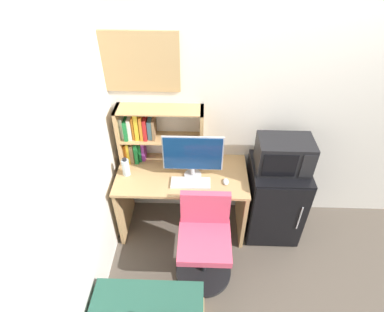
{
  "coord_description": "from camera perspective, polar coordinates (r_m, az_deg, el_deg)",
  "views": [
    {
      "loc": [
        -0.73,
        -2.59,
        2.82
      ],
      "look_at": [
        -0.81,
        -0.35,
        1.02
      ],
      "focal_mm": 29.34,
      "sensor_mm": 36.0,
      "label": 1
    }
  ],
  "objects": [
    {
      "name": "desk_chair",
      "position": [
        3.0,
        2.24,
        -15.54
      ],
      "size": [
        0.54,
        0.54,
        0.88
      ],
      "color": "black",
      "rests_on": "ground_plane"
    },
    {
      "name": "hutch_bookshelf",
      "position": [
        3.08,
        -8.17,
        4.03
      ],
      "size": [
        0.82,
        0.22,
        0.6
      ],
      "color": "tan",
      "rests_on": "desk"
    },
    {
      "name": "water_bottle",
      "position": [
        3.07,
        -11.95,
        -1.99
      ],
      "size": [
        0.07,
        0.07,
        0.2
      ],
      "color": "silver",
      "rests_on": "desk"
    },
    {
      "name": "monitor",
      "position": [
        2.88,
        0.15,
        0.18
      ],
      "size": [
        0.56,
        0.17,
        0.46
      ],
      "color": "#B7B7BC",
      "rests_on": "desk"
    },
    {
      "name": "microwave",
      "position": [
        3.02,
        16.39,
        0.25
      ],
      "size": [
        0.5,
        0.33,
        0.32
      ],
      "color": "black",
      "rests_on": "mini_fridge"
    },
    {
      "name": "computer_mouse",
      "position": [
        2.98,
        6.18,
        -4.65
      ],
      "size": [
        0.05,
        0.09,
        0.03
      ],
      "primitive_type": "ellipsoid",
      "color": "silver",
      "rests_on": "desk"
    },
    {
      "name": "desk",
      "position": [
        3.23,
        -1.77,
        -6.35
      ],
      "size": [
        1.28,
        0.64,
        0.77
      ],
      "color": "tan",
      "rests_on": "ground_plane"
    },
    {
      "name": "mini_fridge",
      "position": [
        3.4,
        14.63,
        -7.6
      ],
      "size": [
        0.55,
        0.57,
        0.86
      ],
      "color": "black",
      "rests_on": "ground_plane"
    },
    {
      "name": "wall_back",
      "position": [
        3.23,
        22.48,
        7.49
      ],
      "size": [
        6.4,
        0.04,
        2.6
      ],
      "primitive_type": "cube",
      "color": "silver",
      "rests_on": "ground_plane"
    },
    {
      "name": "wall_corkboard",
      "position": [
        2.85,
        -10.24,
        16.41
      ],
      "size": [
        0.77,
        0.02,
        0.54
      ],
      "primitive_type": "cube",
      "color": "tan"
    },
    {
      "name": "keyboard",
      "position": [
        2.95,
        -0.25,
        -4.92
      ],
      "size": [
        0.37,
        0.15,
        0.02
      ],
      "primitive_type": "cube",
      "color": "silver",
      "rests_on": "desk"
    },
    {
      "name": "wall_left",
      "position": [
        2.02,
        -25.99,
        -15.68
      ],
      "size": [
        0.04,
        4.4,
        2.6
      ],
      "primitive_type": "cube",
      "color": "silver",
      "rests_on": "ground_plane"
    }
  ]
}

